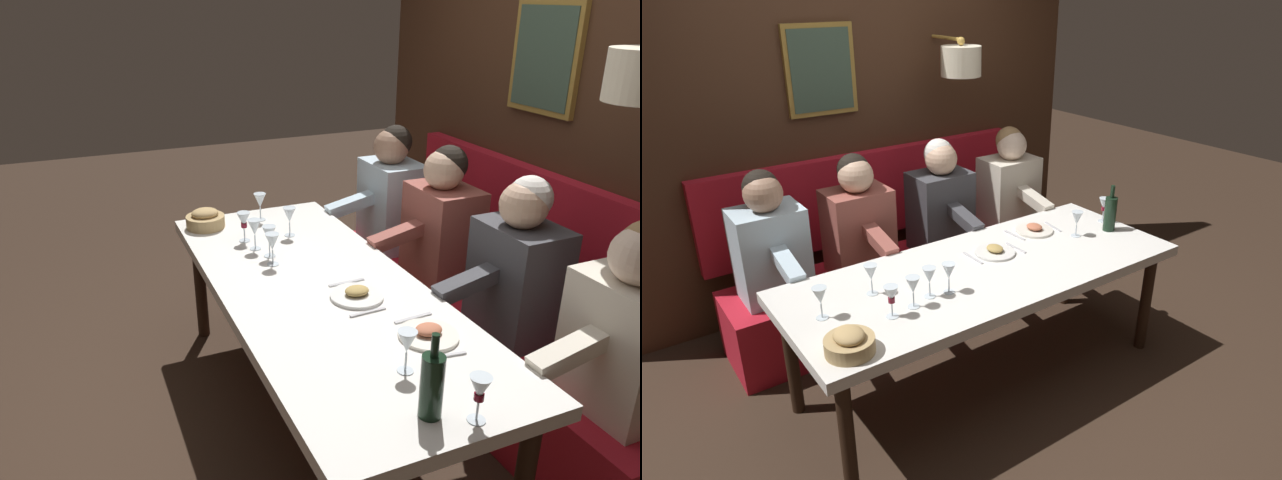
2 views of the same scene
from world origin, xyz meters
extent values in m
plane|color=#332319|center=(0.00, 0.00, 0.00)|extent=(12.00, 12.00, 0.00)
cube|color=silver|center=(0.00, 0.00, 0.71)|extent=(0.90, 2.26, 0.06)
cylinder|color=black|center=(-0.35, 1.03, 0.34)|extent=(0.07, 0.07, 0.68)
cylinder|color=black|center=(0.35, 1.03, 0.34)|extent=(0.07, 0.07, 0.68)
cube|color=red|center=(0.89, 0.00, 0.23)|extent=(0.52, 2.46, 0.45)
cube|color=#422819|center=(1.48, 0.00, 1.45)|extent=(0.10, 3.66, 2.90)
cube|color=red|center=(1.39, 0.00, 0.77)|extent=(0.10, 2.46, 0.64)
cube|color=olive|center=(1.42, 0.28, 1.67)|extent=(0.04, 0.47, 0.58)
cube|color=#384C3D|center=(1.40, 0.28, 1.67)|extent=(0.01, 0.41, 0.52)
cube|color=beige|center=(0.89, -0.90, 0.73)|extent=(0.30, 0.40, 0.56)
cube|color=beige|center=(0.60, -0.90, 0.77)|extent=(0.33, 0.09, 0.14)
cube|color=#3D3D42|center=(0.89, -0.29, 0.73)|extent=(0.30, 0.40, 0.56)
sphere|color=#D1A889|center=(0.87, -0.29, 1.11)|extent=(0.22, 0.22, 0.22)
sphere|color=silver|center=(0.90, -0.29, 1.14)|extent=(0.20, 0.20, 0.20)
cube|color=#3D3D42|center=(0.60, -0.29, 0.77)|extent=(0.33, 0.09, 0.14)
cube|color=#934C42|center=(0.89, 0.34, 0.73)|extent=(0.30, 0.40, 0.56)
sphere|color=#D1A889|center=(0.87, 0.34, 1.11)|extent=(0.22, 0.22, 0.22)
sphere|color=black|center=(0.90, 0.34, 1.14)|extent=(0.20, 0.20, 0.20)
cube|color=#934C42|center=(0.60, 0.34, 0.77)|extent=(0.33, 0.09, 0.14)
cube|color=silver|center=(0.89, 0.91, 0.73)|extent=(0.30, 0.40, 0.56)
sphere|color=#A37A60|center=(0.87, 0.91, 1.11)|extent=(0.22, 0.22, 0.22)
sphere|color=black|center=(0.90, 0.91, 1.14)|extent=(0.20, 0.20, 0.20)
cube|color=silver|center=(0.60, 0.91, 0.77)|extent=(0.33, 0.09, 0.14)
cylinder|color=silver|center=(0.22, -0.56, 0.75)|extent=(0.24, 0.24, 0.01)
ellipsoid|color=#B76647|center=(0.22, -0.56, 0.77)|extent=(0.11, 0.09, 0.04)
cube|color=silver|center=(0.20, -0.71, 0.74)|extent=(0.17, 0.04, 0.01)
cube|color=silver|center=(0.24, -0.42, 0.74)|extent=(0.18, 0.03, 0.01)
cylinder|color=silver|center=(0.11, -0.16, 0.75)|extent=(0.24, 0.24, 0.01)
ellipsoid|color=#AD8E4C|center=(0.11, -0.16, 0.77)|extent=(0.11, 0.09, 0.04)
cube|color=silver|center=(0.09, -0.30, 0.74)|extent=(0.17, 0.02, 0.01)
cube|color=silver|center=(0.13, -0.01, 0.74)|extent=(0.18, 0.02, 0.01)
cylinder|color=silver|center=(-0.10, 0.42, 0.74)|extent=(0.06, 0.06, 0.00)
cylinder|color=silver|center=(-0.10, 0.42, 0.78)|extent=(0.01, 0.01, 0.07)
cone|color=silver|center=(-0.10, 0.42, 0.86)|extent=(0.07, 0.07, 0.08)
cylinder|color=silver|center=(-0.16, 0.67, 0.74)|extent=(0.06, 0.06, 0.00)
cylinder|color=silver|center=(-0.16, 0.67, 0.78)|extent=(0.01, 0.01, 0.07)
cone|color=silver|center=(-0.16, 0.67, 0.86)|extent=(0.07, 0.07, 0.08)
cylinder|color=maroon|center=(-0.16, 0.67, 0.83)|extent=(0.03, 0.03, 0.03)
cylinder|color=silver|center=(0.02, -0.73, 0.74)|extent=(0.06, 0.06, 0.00)
cylinder|color=silver|center=(0.02, -0.73, 0.78)|extent=(0.01, 0.01, 0.07)
cone|color=silver|center=(0.02, -0.73, 0.86)|extent=(0.07, 0.07, 0.08)
cylinder|color=silver|center=(-0.14, 0.54, 0.74)|extent=(0.06, 0.06, 0.00)
cylinder|color=silver|center=(-0.14, 0.54, 0.78)|extent=(0.01, 0.01, 0.07)
cone|color=silver|center=(-0.14, 0.54, 0.86)|extent=(0.07, 0.07, 0.08)
cylinder|color=silver|center=(0.10, 0.65, 0.74)|extent=(0.06, 0.06, 0.00)
cylinder|color=silver|center=(0.10, 0.65, 0.78)|extent=(0.01, 0.01, 0.07)
cone|color=silver|center=(0.10, 0.65, 0.86)|extent=(0.07, 0.07, 0.08)
cylinder|color=silver|center=(0.08, -1.05, 0.74)|extent=(0.06, 0.06, 0.00)
cylinder|color=silver|center=(0.08, -1.05, 0.78)|extent=(0.01, 0.01, 0.07)
cone|color=silver|center=(0.08, -1.05, 0.86)|extent=(0.07, 0.07, 0.08)
cylinder|color=maroon|center=(0.08, -1.05, 0.83)|extent=(0.03, 0.03, 0.02)
cylinder|color=silver|center=(0.02, 0.95, 0.74)|extent=(0.06, 0.06, 0.00)
cylinder|color=silver|center=(0.02, 0.95, 0.78)|extent=(0.01, 0.01, 0.07)
cone|color=silver|center=(0.02, 0.95, 0.86)|extent=(0.07, 0.07, 0.08)
cylinder|color=silver|center=(-0.12, 0.32, 0.74)|extent=(0.06, 0.06, 0.00)
cylinder|color=silver|center=(-0.12, 0.32, 0.78)|extent=(0.01, 0.01, 0.07)
cone|color=silver|center=(-0.12, 0.32, 0.86)|extent=(0.07, 0.07, 0.08)
cylinder|color=black|center=(-0.04, -0.97, 0.85)|extent=(0.08, 0.08, 0.22)
cylinder|color=black|center=(-0.04, -0.97, 1.00)|extent=(0.03, 0.03, 0.08)
cylinder|color=tan|center=(-0.30, 0.96, 0.78)|extent=(0.22, 0.22, 0.07)
ellipsoid|color=tan|center=(-0.30, 0.96, 0.83)|extent=(0.15, 0.13, 0.06)
camera|label=1|loc=(-0.98, -2.27, 1.99)|focal=33.86mm
camera|label=2|loc=(-2.24, 1.74, 2.18)|focal=31.93mm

